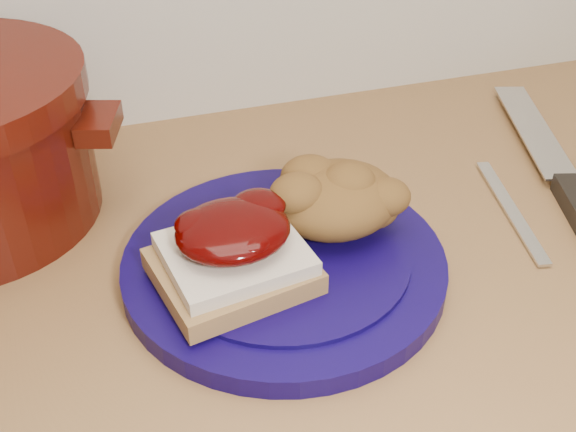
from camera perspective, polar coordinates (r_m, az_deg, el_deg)
name	(u,v)px	position (r m, az deg, el deg)	size (l,w,h in m)	color
plate	(284,265)	(0.67, -0.31, -3.87)	(0.30, 0.30, 0.02)	#0C043B
sandwich	(233,252)	(0.62, -4.36, -2.84)	(0.15, 0.13, 0.06)	olive
stuffing_mound	(336,199)	(0.68, 3.79, 1.33)	(0.12, 0.11, 0.06)	brown
chef_knife	(569,191)	(0.82, 21.30, 1.88)	(0.13, 0.35, 0.02)	black
butter_knife	(511,210)	(0.79, 17.19, 0.49)	(0.18, 0.01, 0.00)	silver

